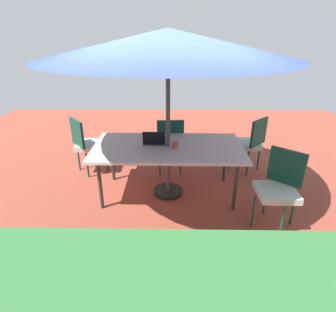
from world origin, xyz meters
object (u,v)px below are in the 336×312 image
(cup, at_px, (175,145))
(chair_southeast, at_px, (87,142))
(chair_northwest, at_px, (279,186))
(chair_southwest, at_px, (249,141))
(chair_south, at_px, (170,142))
(patio_umbrella, at_px, (168,44))
(laptop, at_px, (154,141))
(dining_table, at_px, (168,149))

(cup, bearing_deg, chair_southeast, -27.42)
(chair_northwest, height_order, chair_southwest, same)
(cup, bearing_deg, chair_northwest, 153.44)
(chair_south, relative_size, cup, 9.95)
(patio_umbrella, distance_m, chair_southwest, 2.25)
(chair_southwest, xyz_separation_m, chair_southeast, (2.78, 0.09, 0.00))
(chair_southwest, xyz_separation_m, laptop, (1.59, 0.71, 0.27))
(chair_northwest, relative_size, cup, 9.95)
(dining_table, relative_size, chair_northwest, 2.18)
(chair_southeast, distance_m, laptop, 1.37)
(dining_table, bearing_deg, cup, 144.10)
(chair_northwest, distance_m, chair_southeast, 3.10)
(patio_umbrella, bearing_deg, laptop, -22.61)
(chair_south, bearing_deg, chair_southeast, -2.05)
(chair_northwest, height_order, laptop, laptop)
(dining_table, distance_m, chair_southeast, 1.57)
(chair_northwest, xyz_separation_m, chair_southeast, (2.77, -1.41, 0.00))
(dining_table, bearing_deg, laptop, -22.61)
(chair_southwest, bearing_deg, chair_southeast, -42.86)
(chair_southwest, bearing_deg, dining_table, -14.97)
(patio_umbrella, relative_size, chair_southwest, 3.31)
(patio_umbrella, relative_size, chair_south, 3.31)
(chair_south, distance_m, chair_southwest, 1.37)
(dining_table, distance_m, laptop, 0.24)
(laptop, bearing_deg, patio_umbrella, 157.22)
(chair_south, xyz_separation_m, chair_southwest, (-1.37, -0.05, 0.00))
(chair_south, height_order, chair_southwest, same)
(chair_northwest, relative_size, chair_southeast, 1.00)
(dining_table, xyz_separation_m, chair_south, (-0.02, -0.74, -0.18))
(chair_south, relative_size, chair_southeast, 1.00)
(chair_south, bearing_deg, patio_umbrella, 84.70)
(chair_southwest, bearing_deg, chair_northwest, 44.77)
(patio_umbrella, relative_size, chair_northwest, 3.31)
(dining_table, distance_m, chair_southwest, 1.61)
(chair_south, height_order, cup, chair_south)
(laptop, bearing_deg, cup, 152.42)
(patio_umbrella, bearing_deg, chair_southwest, -150.27)
(chair_northwest, height_order, chair_southeast, same)
(cup, bearing_deg, chair_south, -84.42)
(chair_southeast, bearing_deg, dining_table, -157.20)
(dining_table, relative_size, chair_southeast, 2.18)
(chair_south, distance_m, chair_southeast, 1.41)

